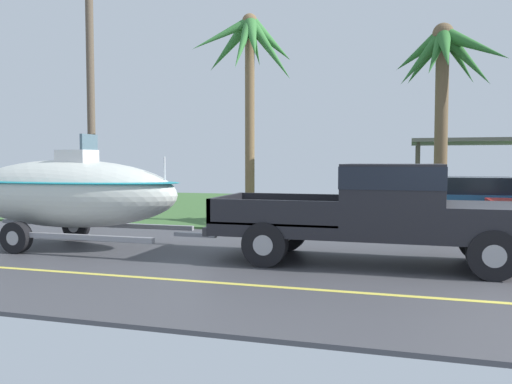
# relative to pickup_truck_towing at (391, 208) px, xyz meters

# --- Properties ---
(ground) EXTENTS (36.00, 22.00, 0.11)m
(ground) POSITION_rel_pickup_truck_towing_xyz_m (1.52, 7.93, -1.03)
(ground) COLOR #424247
(pickup_truck_towing) EXTENTS (5.88, 2.00, 1.82)m
(pickup_truck_towing) POSITION_rel_pickup_truck_towing_xyz_m (0.00, 0.00, 0.00)
(pickup_truck_towing) COLOR black
(pickup_truck_towing) RESTS_ON ground
(boat_on_trailer) EXTENTS (6.32, 2.21, 2.43)m
(boat_on_trailer) POSITION_rel_pickup_truck_towing_xyz_m (-6.82, -0.00, 0.16)
(boat_on_trailer) COLOR gray
(boat_on_trailer) RESTS_ON ground
(parked_sedan_far) EXTENTS (4.67, 1.86, 1.38)m
(parked_sedan_far) POSITION_rel_pickup_truck_towing_xyz_m (2.14, 7.43, -0.34)
(parked_sedan_far) COLOR #234C89
(parked_sedan_far) RESTS_ON ground
(carport_awning) EXTENTS (7.14, 5.34, 2.71)m
(carport_awning) POSITION_rel_pickup_truck_towing_xyz_m (3.91, 13.36, 1.58)
(carport_awning) COLOR #4C4238
(carport_awning) RESTS_ON ground
(palm_tree_near_right) EXTENTS (3.10, 2.73, 6.18)m
(palm_tree_near_right) POSITION_rel_pickup_truck_towing_xyz_m (-4.29, 5.26, 3.87)
(palm_tree_near_right) COLOR brown
(palm_tree_near_right) RESTS_ON ground
(palm_tree_mid) EXTENTS (3.13, 3.12, 5.58)m
(palm_tree_mid) POSITION_rel_pickup_truck_towing_xyz_m (1.11, 5.42, 3.30)
(palm_tree_mid) COLOR brown
(palm_tree_mid) RESTS_ON ground
(utility_pole) EXTENTS (0.24, 1.80, 8.98)m
(utility_pole) POSITION_rel_pickup_truck_towing_xyz_m (-9.27, 4.60, 3.63)
(utility_pole) COLOR brown
(utility_pole) RESTS_ON ground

